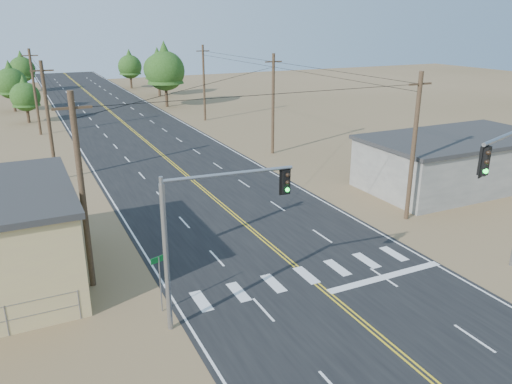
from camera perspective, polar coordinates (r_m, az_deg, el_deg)
ground at (r=22.08m, az=17.19°, el=-18.09°), size 220.00×220.00×0.00m
road at (r=46.13m, az=-8.57°, el=2.43°), size 15.00×200.00×0.02m
building_right at (r=44.05m, az=21.80°, el=3.16°), size 15.00×8.00×4.00m
utility_pole_left_near at (r=25.71m, az=-19.26°, el=0.03°), size 1.80×0.30×10.00m
utility_pole_left_mid at (r=45.11m, az=-22.61°, el=7.49°), size 1.80×0.30×10.00m
utility_pole_left_far at (r=64.87m, az=-23.96°, el=10.44°), size 1.80×0.30×10.00m
utility_pole_right_near at (r=34.66m, az=17.57°, el=4.96°), size 1.80×0.30×10.00m
utility_pole_right_mid at (r=50.75m, az=1.96°, el=10.06°), size 1.80×0.30×10.00m
utility_pole_right_far at (r=68.91m, az=-5.97°, el=12.35°), size 1.80×0.30×10.00m
signal_mast_left at (r=21.42m, az=-6.01°, el=-3.65°), size 5.88×0.86×7.09m
street_sign at (r=23.69m, az=-10.94°, el=-9.28°), size 0.81×0.32×2.87m
tree_left_near at (r=73.48m, az=-24.91°, el=10.15°), size 3.79×3.79×6.32m
tree_left_mid at (r=83.83m, az=-26.25°, el=11.39°), size 4.54×4.54×7.57m
tree_left_far at (r=106.48m, az=-25.19°, el=12.83°), size 4.65×4.65×7.75m
tree_right_near at (r=81.00m, az=-10.38°, el=13.90°), size 6.08×6.08×10.13m
tree_right_mid at (r=93.45m, az=-11.15°, el=13.93°), size 5.17×5.17×8.62m
tree_right_far at (r=105.69m, az=-14.24°, el=13.97°), size 4.63×4.63×7.71m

